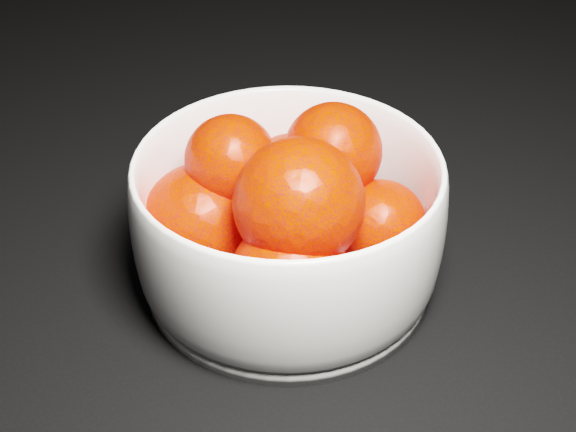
% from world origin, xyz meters
% --- Properties ---
extents(bowl, '(0.20, 0.20, 0.10)m').
position_xyz_m(bowl, '(0.25, 0.07, 0.05)').
color(bowl, white).
rests_on(bowl, ground).
extents(orange_pile, '(0.18, 0.17, 0.12)m').
position_xyz_m(orange_pile, '(0.25, 0.07, 0.06)').
color(orange_pile, '#EB1700').
rests_on(orange_pile, bowl).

